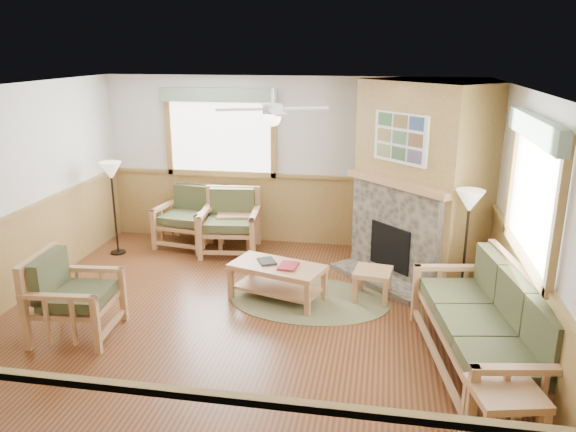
% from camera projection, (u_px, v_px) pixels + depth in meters
% --- Properties ---
extents(floor, '(6.00, 6.00, 0.01)m').
position_uv_depth(floor, '(244.00, 326.00, 6.57)').
color(floor, brown).
rests_on(floor, ground).
extents(ceiling, '(6.00, 6.00, 0.01)m').
position_uv_depth(ceiling, '(238.00, 90.00, 5.78)').
color(ceiling, white).
rests_on(ceiling, floor).
extents(wall_back, '(6.00, 0.02, 2.70)m').
position_uv_depth(wall_back, '(288.00, 162.00, 9.00)').
color(wall_back, silver).
rests_on(wall_back, floor).
extents(wall_front, '(6.00, 0.02, 2.70)m').
position_uv_depth(wall_front, '(115.00, 357.00, 3.35)').
color(wall_front, silver).
rests_on(wall_front, floor).
extents(wall_right, '(0.02, 6.00, 2.70)m').
position_uv_depth(wall_right, '(529.00, 230.00, 5.68)').
color(wall_right, silver).
rests_on(wall_right, floor).
extents(wainscot, '(6.00, 6.00, 1.10)m').
position_uv_depth(wainscot, '(243.00, 282.00, 6.41)').
color(wainscot, olive).
rests_on(wainscot, floor).
extents(fireplace, '(3.11, 3.11, 2.70)m').
position_uv_depth(fireplace, '(422.00, 180.00, 7.77)').
color(fireplace, olive).
rests_on(fireplace, floor).
extents(window_back, '(1.90, 0.16, 1.50)m').
position_uv_depth(window_back, '(219.00, 86.00, 8.81)').
color(window_back, white).
rests_on(window_back, wall_back).
extents(window_right, '(0.16, 1.90, 1.50)m').
position_uv_depth(window_right, '(545.00, 114.00, 5.16)').
color(window_right, white).
rests_on(window_right, wall_right).
extents(ceiling_fan, '(1.59, 1.59, 0.36)m').
position_uv_depth(ceiling_fan, '(272.00, 92.00, 6.03)').
color(ceiling_fan, white).
rests_on(ceiling_fan, ceiling).
extents(sofa, '(2.33, 1.26, 1.02)m').
position_uv_depth(sofa, '(482.00, 325.00, 5.50)').
color(sofa, tan).
rests_on(sofa, floor).
extents(armchair_back_left, '(0.97, 0.97, 0.95)m').
position_uv_depth(armchair_back_left, '(187.00, 217.00, 9.09)').
color(armchair_back_left, tan).
rests_on(armchair_back_left, floor).
extents(armchair_back_right, '(0.96, 0.96, 0.98)m').
position_uv_depth(armchair_back_right, '(230.00, 222.00, 8.78)').
color(armchair_back_right, tan).
rests_on(armchair_back_right, floor).
extents(armchair_left, '(0.92, 0.92, 0.95)m').
position_uv_depth(armchair_left, '(75.00, 295.00, 6.24)').
color(armchair_left, tan).
rests_on(armchair_left, floor).
extents(coffee_table, '(1.30, 0.91, 0.47)m').
position_uv_depth(coffee_table, '(277.00, 282.00, 7.18)').
color(coffee_table, tan).
rests_on(coffee_table, floor).
extents(end_table_chairs, '(0.63, 0.61, 0.59)m').
position_uv_depth(end_table_chairs, '(235.00, 230.00, 9.02)').
color(end_table_chairs, tan).
rests_on(end_table_chairs, floor).
extents(end_table_sofa, '(0.63, 0.61, 0.59)m').
position_uv_depth(end_table_sofa, '(503.00, 422.00, 4.42)').
color(end_table_sofa, tan).
rests_on(end_table_sofa, floor).
extents(footstool, '(0.52, 0.52, 0.40)m').
position_uv_depth(footstool, '(372.00, 284.00, 7.20)').
color(footstool, tan).
rests_on(footstool, floor).
extents(braided_rug, '(2.47, 2.47, 0.01)m').
position_uv_depth(braided_rug, '(309.00, 300.00, 7.21)').
color(braided_rug, brown).
rests_on(braided_rug, floor).
extents(floor_lamp_left, '(0.36, 0.36, 1.47)m').
position_uv_depth(floor_lamp_left, '(114.00, 208.00, 8.65)').
color(floor_lamp_left, black).
rests_on(floor_lamp_left, floor).
extents(floor_lamp_right, '(0.37, 0.37, 1.51)m').
position_uv_depth(floor_lamp_right, '(465.00, 249.00, 6.85)').
color(floor_lamp_right, black).
rests_on(floor_lamp_right, floor).
extents(book_red, '(0.25, 0.32, 0.03)m').
position_uv_depth(book_red, '(288.00, 265.00, 7.04)').
color(book_red, maroon).
rests_on(book_red, coffee_table).
extents(book_dark, '(0.30, 0.33, 0.02)m').
position_uv_depth(book_dark, '(267.00, 260.00, 7.20)').
color(book_dark, black).
rests_on(book_dark, coffee_table).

